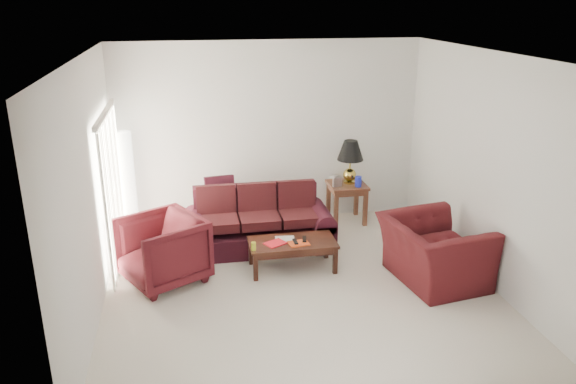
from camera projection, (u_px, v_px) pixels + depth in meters
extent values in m
plane|color=silver|center=(300.00, 288.00, 7.40)|extent=(5.00, 5.00, 0.00)
cube|color=silver|center=(112.00, 190.00, 7.82)|extent=(0.10, 2.00, 2.16)
cube|color=black|center=(220.00, 190.00, 8.86)|extent=(0.48, 0.28, 0.48)
cube|color=silver|center=(337.00, 182.00, 9.23)|extent=(0.16, 0.08, 0.15)
cylinder|color=#1923A8|center=(358.00, 182.00, 9.22)|extent=(0.11, 0.11, 0.17)
cube|color=silver|center=(335.00, 176.00, 9.52)|extent=(0.19, 0.20, 0.05)
imported|color=#400E14|center=(162.00, 250.00, 7.43)|extent=(1.34, 1.33, 0.91)
imported|color=#3B0D10|center=(434.00, 252.00, 7.47)|extent=(1.33, 1.46, 0.85)
cube|color=red|center=(275.00, 243.00, 7.70)|extent=(0.34, 0.31, 0.02)
cube|color=silver|center=(285.00, 239.00, 7.83)|extent=(0.29, 0.23, 0.02)
cube|color=#D84719|center=(299.00, 243.00, 7.70)|extent=(0.30, 0.25, 0.02)
cube|color=black|center=(295.00, 241.00, 7.71)|extent=(0.05, 0.17, 0.02)
cube|color=black|center=(304.00, 239.00, 7.79)|extent=(0.09, 0.19, 0.02)
cylinder|color=#C5D22E|center=(254.00, 246.00, 7.50)|extent=(0.09, 0.09, 0.11)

